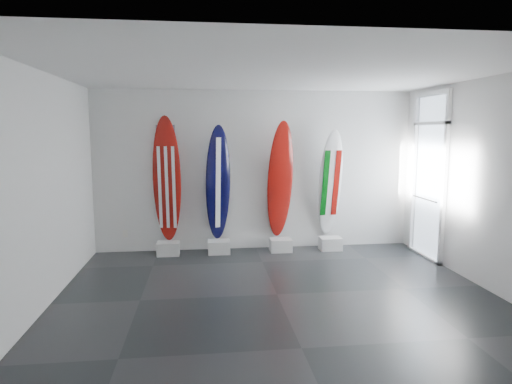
{
  "coord_description": "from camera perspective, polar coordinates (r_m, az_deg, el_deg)",
  "views": [
    {
      "loc": [
        -0.98,
        -5.77,
        2.23
      ],
      "look_at": [
        -0.13,
        1.4,
        1.24
      ],
      "focal_mm": 30.94,
      "sensor_mm": 36.0,
      "label": 1
    }
  ],
  "objects": [
    {
      "name": "surfboard_usa",
      "position": [
        8.12,
        -11.45,
        1.62
      ],
      "size": [
        0.54,
        0.26,
        2.28
      ],
      "primitive_type": "ellipsoid",
      "rotation": [
        0.04,
        0.0,
        -0.16
      ],
      "color": "maroon",
      "rests_on": "display_block_usa"
    },
    {
      "name": "glass_door",
      "position": [
        8.36,
        21.45,
        1.72
      ],
      "size": [
        0.12,
        1.16,
        2.85
      ],
      "primitive_type": null,
      "color": "white",
      "rests_on": "floor"
    },
    {
      "name": "ceiling",
      "position": [
        5.9,
        2.93,
        15.27
      ],
      "size": [
        6.0,
        6.0,
        0.0
      ],
      "primitive_type": "plane",
      "rotation": [
        3.14,
        0.0,
        0.0
      ],
      "color": "white",
      "rests_on": "wall_back"
    },
    {
      "name": "display_block_navy",
      "position": [
        8.23,
        -4.81,
        -7.1
      ],
      "size": [
        0.4,
        0.3,
        0.24
      ],
      "primitive_type": "cube",
      "color": "silver",
      "rests_on": "floor"
    },
    {
      "name": "balcony",
      "position": [
        9.19,
        28.5,
        -4.02
      ],
      "size": [
        2.8,
        2.2,
        1.2
      ],
      "primitive_type": null,
      "color": "slate",
      "rests_on": "ground"
    },
    {
      "name": "wall_outlet",
      "position": [
        8.59,
        -16.55,
        -5.19
      ],
      "size": [
        0.09,
        0.02,
        0.13
      ],
      "primitive_type": "cube",
      "color": "silver",
      "rests_on": "wall_back"
    },
    {
      "name": "display_block_italy",
      "position": [
        8.56,
        9.58,
        -6.59
      ],
      "size": [
        0.4,
        0.3,
        0.24
      ],
      "primitive_type": "cube",
      "color": "silver",
      "rests_on": "floor"
    },
    {
      "name": "surfboard_navy",
      "position": [
        8.11,
        -4.93,
        1.16
      ],
      "size": [
        0.52,
        0.35,
        2.12
      ],
      "primitive_type": "ellipsoid",
      "rotation": [
        0.06,
        0.0,
        0.34
      ],
      "color": "black",
      "rests_on": "display_block_navy"
    },
    {
      "name": "surfboard_swiss",
      "position": [
        8.22,
        3.15,
        1.54
      ],
      "size": [
        0.57,
        0.48,
        2.2
      ],
      "primitive_type": "ellipsoid",
      "rotation": [
        0.14,
        0.0,
        0.21
      ],
      "color": "maroon",
      "rests_on": "display_block_swiss"
    },
    {
      "name": "display_block_swiss",
      "position": [
        8.35,
        3.21,
        -6.87
      ],
      "size": [
        0.4,
        0.3,
        0.24
      ],
      "primitive_type": "cube",
      "color": "silver",
      "rests_on": "floor"
    },
    {
      "name": "wall_right",
      "position": [
        7.05,
        27.64,
        0.95
      ],
      "size": [
        0.0,
        5.0,
        5.0
      ],
      "primitive_type": "plane",
      "rotation": [
        1.57,
        0.0,
        -1.57
      ],
      "color": "silver",
      "rests_on": "ground"
    },
    {
      "name": "surfboard_italy",
      "position": [
        8.45,
        9.57,
        1.1
      ],
      "size": [
        0.51,
        0.46,
        2.06
      ],
      "primitive_type": "ellipsoid",
      "rotation": [
        0.16,
        0.0,
        0.12
      ],
      "color": "silver",
      "rests_on": "display_block_italy"
    },
    {
      "name": "wall_front",
      "position": [
        3.49,
        9.72,
        -4.41
      ],
      "size": [
        6.0,
        0.0,
        6.0
      ],
      "primitive_type": "plane",
      "rotation": [
        -1.57,
        0.0,
        0.0
      ],
      "color": "silver",
      "rests_on": "ground"
    },
    {
      "name": "floor",
      "position": [
        6.26,
        2.73,
        -13.08
      ],
      "size": [
        6.0,
        6.0,
        0.0
      ],
      "primitive_type": "plane",
      "color": "black",
      "rests_on": "ground"
    },
    {
      "name": "wall_left",
      "position": [
        6.16,
        -25.89,
        0.19
      ],
      "size": [
        0.0,
        5.0,
        5.0
      ],
      "primitive_type": "plane",
      "rotation": [
        1.57,
        0.0,
        1.57
      ],
      "color": "silver",
      "rests_on": "ground"
    },
    {
      "name": "wall_back",
      "position": [
        8.36,
        -0.05,
        2.78
      ],
      "size": [
        6.0,
        0.0,
        6.0
      ],
      "primitive_type": "plane",
      "rotation": [
        1.57,
        0.0,
        0.0
      ],
      "color": "silver",
      "rests_on": "ground"
    },
    {
      "name": "display_block_usa",
      "position": [
        8.25,
        -11.27,
        -7.18
      ],
      "size": [
        0.4,
        0.3,
        0.24
      ],
      "primitive_type": "cube",
      "color": "silver",
      "rests_on": "floor"
    }
  ]
}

